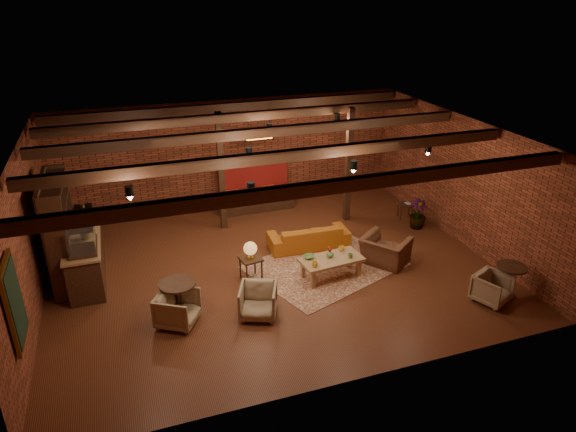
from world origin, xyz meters
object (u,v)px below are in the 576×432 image
object	(u,v)px
side_table_lamp	(250,251)
armchair_a	(177,307)
armchair_far	(492,287)
armchair_right	(386,246)
round_table_right	(510,276)
coffee_table	(330,260)
round_table_left	(178,293)
plant_tall	(421,186)
armchair_b	(258,300)
side_table_book	(405,205)
sofa	(309,236)

from	to	relation	value
side_table_lamp	armchair_a	size ratio (longest dim) A/B	1.26
side_table_lamp	armchair_far	xyz separation A→B (m)	(4.55, -2.47, -0.38)
armchair_right	round_table_right	size ratio (longest dim) A/B	1.42
coffee_table	armchair_far	world-z (taller)	coffee_table
side_table_lamp	armchair_far	size ratio (longest dim) A/B	1.38
coffee_table	armchair_right	bearing A→B (deg)	6.23
round_table_left	plant_tall	distance (m)	7.07
armchair_b	side_table_book	world-z (taller)	armchair_b
sofa	armchair_a	distance (m)	4.21
armchair_a	armchair_right	distance (m)	5.08
round_table_right	armchair_far	bearing A→B (deg)	-173.99
plant_tall	armchair_b	bearing A→B (deg)	-154.17
armchair_far	sofa	bearing A→B (deg)	103.91
side_table_lamp	round_table_right	world-z (taller)	side_table_lamp
sofa	side_table_lamp	bearing A→B (deg)	33.44
armchair_a	side_table_book	xyz separation A→B (m)	(6.80, 2.92, 0.04)
side_table_lamp	round_table_right	xyz separation A→B (m)	(5.02, -2.43, -0.24)
side_table_book	round_table_right	size ratio (longest dim) A/B	0.68
side_table_lamp	coffee_table	bearing A→B (deg)	-15.08
armchair_b	armchair_far	xyz separation A→B (m)	(4.77, -1.10, -0.03)
coffee_table	armchair_right	world-z (taller)	armchair_right
coffee_table	armchair_a	world-z (taller)	armchair_a
coffee_table	side_table_lamp	distance (m)	1.82
sofa	round_table_right	distance (m)	4.76
round_table_right	plant_tall	distance (m)	3.66
armchair_a	armchair_right	xyz separation A→B (m)	(5.01, 0.82, 0.08)
armchair_a	side_table_book	size ratio (longest dim) A/B	1.50
sofa	coffee_table	xyz separation A→B (m)	(-0.07, -1.55, 0.13)
sofa	armchair_right	world-z (taller)	armchair_right
armchair_b	sofa	bearing A→B (deg)	72.60
armchair_a	armchair_b	bearing A→B (deg)	-68.13
armchair_a	side_table_lamp	bearing A→B (deg)	-26.75
round_table_right	armchair_right	bearing A→B (deg)	130.22
round_table_left	armchair_right	xyz separation A→B (m)	(4.94, 0.54, -0.06)
armchair_b	armchair_right	xyz separation A→B (m)	(3.45, 1.07, 0.08)
coffee_table	plant_tall	bearing A→B (deg)	26.39
armchair_far	plant_tall	xyz separation A→B (m)	(0.47, 3.64, 0.88)
coffee_table	side_table_lamp	bearing A→B (deg)	164.92
round_table_left	side_table_book	xyz separation A→B (m)	(6.74, 2.65, -0.10)
armchair_b	armchair_far	size ratio (longest dim) A/B	1.08
armchair_far	side_table_book	bearing A→B (deg)	59.94
armchair_b	plant_tall	world-z (taller)	plant_tall
armchair_a	armchair_far	bearing A→B (deg)	-70.96
side_table_lamp	armchair_b	distance (m)	1.44
round_table_left	armchair_right	world-z (taller)	armchair_right
armchair_right	coffee_table	bearing A→B (deg)	59.84
round_table_left	armchair_b	xyz separation A→B (m)	(1.49, -0.53, -0.14)
armchair_b	plant_tall	bearing A→B (deg)	47.99
side_table_book	armchair_far	world-z (taller)	armchair_far
coffee_table	armchair_a	distance (m)	3.58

